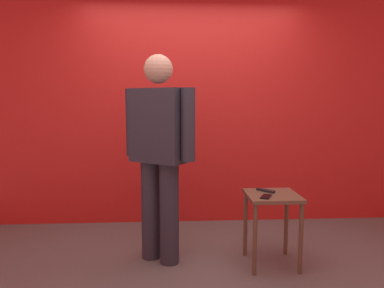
% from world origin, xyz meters
% --- Properties ---
extents(ground_plane, '(12.00, 12.00, 0.00)m').
position_xyz_m(ground_plane, '(0.00, 0.00, 0.00)').
color(ground_plane, '#59544F').
extents(back_wall_red, '(6.34, 0.12, 3.07)m').
position_xyz_m(back_wall_red, '(0.00, 1.46, 1.53)').
color(back_wall_red, red).
rests_on(back_wall_red, ground_plane).
extents(standing_person, '(0.65, 0.50, 1.81)m').
position_xyz_m(standing_person, '(-0.34, 0.36, 1.01)').
color(standing_person, '#2D2D38').
rests_on(standing_person, ground_plane).
extents(side_table, '(0.44, 0.44, 0.63)m').
position_xyz_m(side_table, '(0.63, 0.22, 0.50)').
color(side_table, brown).
rests_on(side_table, ground_plane).
extents(cell_phone, '(0.13, 0.16, 0.01)m').
position_xyz_m(cell_phone, '(0.55, 0.13, 0.63)').
color(cell_phone, black).
rests_on(cell_phone, side_table).
extents(tv_remote, '(0.15, 0.16, 0.02)m').
position_xyz_m(tv_remote, '(0.59, 0.31, 0.64)').
color(tv_remote, black).
rests_on(tv_remote, side_table).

